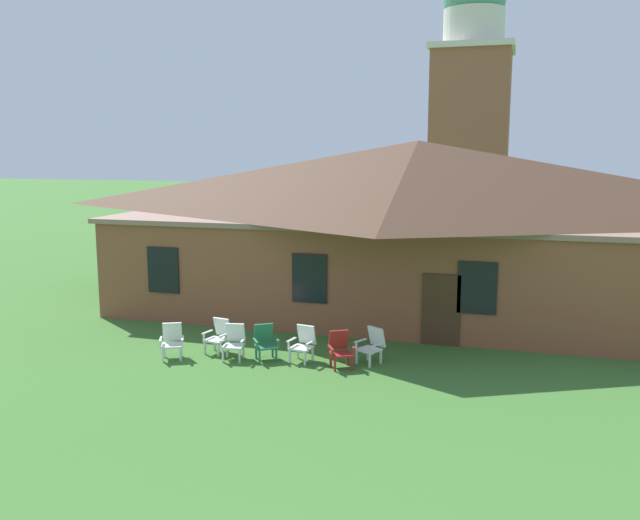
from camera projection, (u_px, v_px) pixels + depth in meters
brick_building at (417, 222)px, 24.29m from camera, size 20.66×10.40×5.93m
dome_tower at (471, 110)px, 43.14m from camera, size 5.18×5.18×17.74m
lawn_chair_by_porch at (172, 340)px, 18.36m from camera, size 0.80×0.84×0.96m
lawn_chair_near_door at (219, 335)px, 18.86m from camera, size 0.72×0.76×0.96m
lawn_chair_left_end at (234, 341)px, 18.27m from camera, size 0.71×0.75×0.96m
lawn_chair_middle at (265, 341)px, 18.25m from camera, size 0.85×0.87×0.96m
lawn_chair_right_end at (303, 343)px, 18.11m from camera, size 0.71×0.75×0.96m
lawn_chair_far_side at (340, 348)px, 17.59m from camera, size 0.83×0.86×0.96m
lawn_chair_under_eave at (372, 345)px, 17.93m from camera, size 0.82×0.86×0.96m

